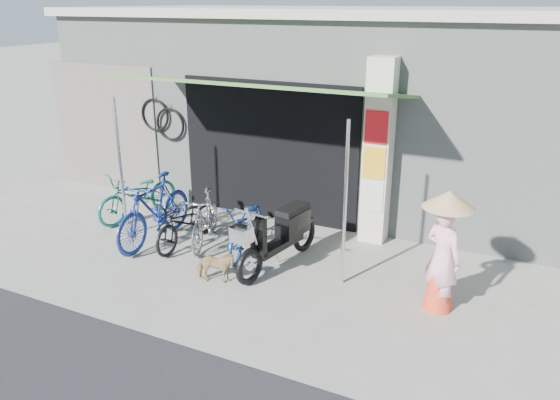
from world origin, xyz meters
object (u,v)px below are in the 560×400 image
at_px(bike_black, 187,221).
at_px(street_dog, 215,267).
at_px(bike_teal, 138,195).
at_px(bike_blue, 154,210).
at_px(bike_silver, 205,219).
at_px(bike_navy, 247,225).
at_px(nun, 443,252).
at_px(moped, 280,235).

xyz_separation_m(bike_black, street_dog, (1.12, -0.91, -0.16)).
distance_m(bike_teal, bike_blue, 1.20).
distance_m(bike_blue, bike_silver, 0.85).
bearing_deg(bike_navy, bike_silver, 174.60).
bearing_deg(nun, bike_navy, 21.51).
xyz_separation_m(bike_black, bike_silver, (0.27, 0.14, 0.04)).
bearing_deg(bike_black, bike_teal, 158.99).
xyz_separation_m(bike_silver, bike_navy, (0.73, 0.09, -0.01)).
height_order(bike_blue, street_dog, bike_blue).
height_order(bike_blue, bike_silver, bike_blue).
bearing_deg(bike_blue, street_dog, -25.28).
relative_size(bike_blue, street_dog, 3.25).
height_order(bike_teal, bike_black, bike_teal).
bearing_deg(moped, bike_blue, -165.88).
bearing_deg(bike_navy, nun, -20.74).
bearing_deg(bike_teal, bike_black, -7.87).
distance_m(moped, nun, 2.42).
bearing_deg(street_dog, bike_silver, 20.81).
height_order(bike_silver, moped, moped).
distance_m(bike_blue, bike_black, 0.56).
bearing_deg(bike_navy, bike_teal, 159.43).
xyz_separation_m(bike_teal, nun, (5.56, -0.81, 0.37)).
bearing_deg(street_dog, bike_teal, 41.62).
bearing_deg(street_dog, nun, -95.60).
height_order(bike_black, street_dog, bike_black).
bearing_deg(bike_navy, bike_blue, -178.53).
xyz_separation_m(bike_teal, street_dog, (2.59, -1.49, -0.21)).
relative_size(bike_blue, bike_silver, 1.27).
height_order(bike_teal, street_dog, bike_teal).
relative_size(bike_teal, street_dog, 2.96).
relative_size(bike_black, moped, 0.81).
bearing_deg(moped, bike_black, -169.82).
xyz_separation_m(bike_black, bike_navy, (1.00, 0.22, 0.03)).
relative_size(bike_teal, bike_silver, 1.16).
relative_size(bike_blue, bike_black, 1.21).
height_order(bike_blue, bike_navy, bike_blue).
height_order(bike_teal, moped, moped).
distance_m(street_dog, moped, 1.10).
bearing_deg(bike_navy, street_dog, -96.26).
relative_size(moped, nun, 1.17).
height_order(bike_black, nun, nun).
bearing_deg(bike_silver, bike_teal, 148.13).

